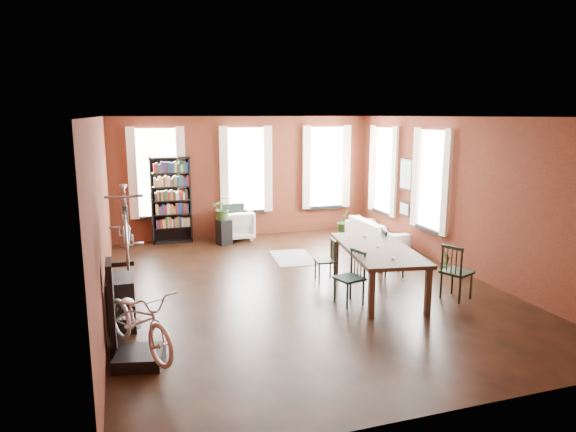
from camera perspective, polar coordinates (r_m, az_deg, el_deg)
name	(u,v)px	position (r m, az deg, el deg)	size (l,w,h in m)	color
room	(303,172)	(10.13, 1.72, 4.95)	(9.00, 9.04, 3.22)	black
dining_table	(377,270)	(9.63, 9.85, -5.93)	(1.14, 2.52, 0.86)	#49392C
dining_chair_a	(349,278)	(8.97, 6.82, -6.85)	(0.43, 0.43, 0.94)	#1B3B3B
dining_chair_b	(325,260)	(10.17, 4.13, -4.95)	(0.38, 0.38, 0.83)	black
dining_chair_c	(457,272)	(9.64, 18.25, -5.90)	(0.46, 0.46, 0.99)	black
dining_chair_d	(393,252)	(10.69, 11.55, -3.99)	(0.44, 0.44, 0.96)	#1A3A3A
bookshelf	(171,200)	(13.38, -12.86, 1.72)	(1.00, 0.32, 2.20)	black
white_armchair	(236,224)	(13.54, -5.84, -0.85)	(0.83, 0.77, 0.85)	white
cream_sofa	(376,227)	(13.29, 9.78, -1.27)	(2.08, 0.61, 0.81)	beige
striped_rug	(293,258)	(11.84, 0.55, -4.65)	(0.87, 1.39, 0.01)	black
bike_trainer	(140,358)	(7.29, -16.16, -14.88)	(0.60, 0.60, 0.18)	black
bike_wall_rack	(111,307)	(7.52, -19.03, -9.56)	(0.16, 0.60, 1.30)	black
console_table	(121,301)	(8.45, -18.03, -9.00)	(0.40, 0.80, 0.80)	black
plant_stand	(224,232)	(13.06, -7.14, -1.80)	(0.32, 0.32, 0.64)	black
plant_by_sofa	(343,227)	(14.39, 6.11, -1.27)	(0.36, 0.65, 0.29)	#265221
plant_small	(446,267)	(11.35, 17.13, -5.48)	(0.23, 0.43, 0.15)	#275020
bicycle_floor	(138,290)	(6.91, -16.34, -7.92)	(0.59, 0.89, 1.70)	beige
bicycle_hung	(124,199)	(7.14, -17.78, 1.76)	(0.47, 1.00, 1.66)	#A5A8AD
plant_on_stand	(223,211)	(12.95, -7.24, 0.59)	(0.54, 0.60, 0.46)	#376026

